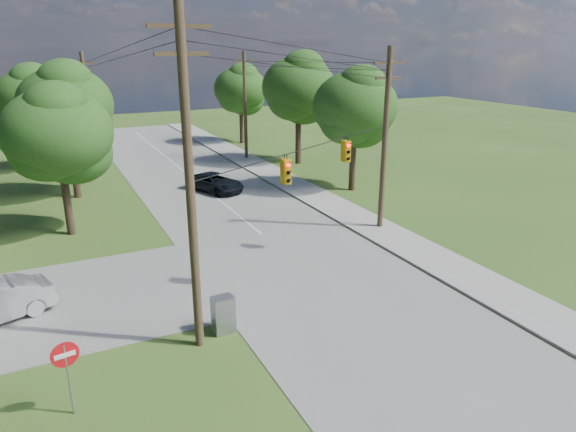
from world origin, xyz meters
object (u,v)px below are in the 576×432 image
car_main_north (215,182)px  pole_sw (190,182)px  pole_north_e (245,105)px  control_cabinet (223,315)px  pole_ne (385,138)px  pole_north_w (89,113)px  do_not_enter_sign (66,363)px

car_main_north → pole_sw: bearing=-132.9°
pole_north_e → control_cabinet: 31.98m
pole_ne → control_cabinet: bearing=-150.0°
pole_north_e → pole_north_w: (-13.90, 0.00, 0.00)m
pole_north_e → control_cabinet: (-12.40, -29.15, -4.39)m
control_cabinet → pole_sw: bearing=-161.1°
car_main_north → control_cabinet: control_cabinet is taller
pole_ne → pole_north_w: 26.03m
pole_sw → pole_north_e: 32.55m
pole_ne → pole_north_w: size_ratio=1.05×
pole_north_e → pole_ne: bearing=-90.0°
car_main_north → pole_north_e: bearing=34.1°
pole_north_e → car_main_north: 12.60m
do_not_enter_sign → pole_sw: bearing=14.2°
pole_north_w → control_cabinet: bearing=-87.1°
pole_north_e → car_main_north: pole_north_e is taller
pole_ne → car_main_north: 14.49m
pole_sw → do_not_enter_sign: pole_sw is taller
pole_sw → do_not_enter_sign: bearing=-156.2°
control_cabinet → car_main_north: bearing=69.5°
pole_ne → pole_north_e: size_ratio=1.05×
pole_ne → pole_north_w: pole_ne is taller
control_cabinet → pole_north_e: bearing=63.8°
pole_ne → car_main_north: (-6.40, 12.09, -4.76)m
pole_sw → pole_north_e: bearing=65.5°
pole_north_e → car_main_north: size_ratio=2.06×
pole_north_e → do_not_enter_sign: pole_north_e is taller
pole_north_e → pole_north_w: 13.90m
pole_north_e → do_not_enter_sign: bearing=-119.7°
pole_ne → car_main_north: bearing=117.9°
pole_sw → pole_ne: bearing=29.4°
pole_ne → do_not_enter_sign: 20.73m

